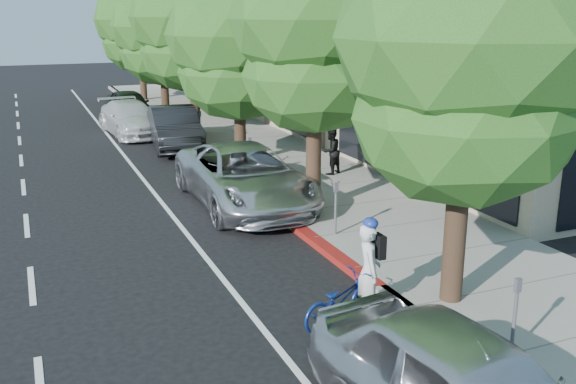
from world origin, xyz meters
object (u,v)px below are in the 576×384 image
street_tree_1 (315,24)px  street_tree_3 (192,20)px  dark_sedan (175,128)px  silver_suv (245,177)px  pedestrian (331,151)px  street_tree_0 (469,45)px  cyclist (369,271)px  bicycle (340,300)px  street_tree_5 (140,21)px  dark_suv_far (129,105)px  street_tree_2 (238,38)px  street_tree_4 (162,28)px  white_pickup (131,118)px

street_tree_1 → street_tree_3: street_tree_3 is taller
street_tree_1 → dark_sedan: bearing=98.0°
silver_suv → pedestrian: 3.96m
street_tree_0 → cyclist: size_ratio=4.41×
bicycle → dark_sedan: dark_sedan is taller
street_tree_5 → dark_suv_far: (-1.88, -6.28, -3.94)m
street_tree_3 → silver_suv: size_ratio=1.34×
street_tree_0 → dark_suv_far: (-1.88, 23.72, -3.98)m
street_tree_1 → cyclist: bearing=-105.6°
bicycle → silver_suv: size_ratio=0.28×
dark_suv_far → silver_suv: bearing=-93.6°
street_tree_2 → street_tree_4: bearing=90.0°
street_tree_4 → white_pickup: street_tree_4 is taller
street_tree_2 → white_pickup: bearing=108.3°
street_tree_2 → street_tree_3: size_ratio=0.91×
street_tree_2 → street_tree_3: 6.02m
street_tree_1 → street_tree_0: bearing=-90.0°
dark_suv_far → street_tree_2: bearing=-86.2°
street_tree_2 → pedestrian: bearing=-51.9°
silver_suv → street_tree_2: bearing=73.1°
street_tree_0 → silver_suv: (-1.40, 7.50, -3.88)m
dark_sedan → pedestrian: size_ratio=3.25×
cyclist → bicycle: cyclist is taller
pedestrian → bicycle: bearing=39.2°
cyclist → pedestrian: 9.76m
street_tree_2 → cyclist: (-1.60, -11.75, -3.54)m
street_tree_5 → silver_suv: size_ratio=1.29×
white_pickup → street_tree_2: bearing=-77.5°
cyclist → bicycle: (-0.59, -0.06, -0.42)m
street_tree_3 → street_tree_5: size_ratio=1.04×
white_pickup → pedestrian: (4.65, -10.29, 0.19)m
street_tree_3 → dark_sedan: size_ratio=1.63×
street_tree_4 → pedestrian: bearing=-81.7°
street_tree_2 → silver_suv: (-1.40, -4.50, -3.56)m
dark_suv_far → pedestrian: pedestrian is taller
street_tree_3 → silver_suv: (-1.40, -10.50, -4.07)m
street_tree_2 → white_pickup: street_tree_2 is taller
street_tree_4 → pedestrian: street_tree_4 is taller
silver_suv → pedestrian: (3.55, 1.77, 0.08)m
street_tree_3 → pedestrian: street_tree_3 is taller
white_pickup → dark_suv_far: (0.62, 4.16, 0.01)m
white_pickup → dark_suv_far: 4.20m
silver_suv → dark_suv_far: (-0.48, 16.22, -0.10)m
street_tree_1 → street_tree_4: 18.01m
bicycle → dark_sedan: size_ratio=0.34×
street_tree_3 → pedestrian: 9.84m
street_tree_2 → cyclist: size_ratio=4.22×
street_tree_0 → silver_suv: street_tree_0 is taller
street_tree_1 → street_tree_2: bearing=90.0°
street_tree_3 → cyclist: street_tree_3 is taller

